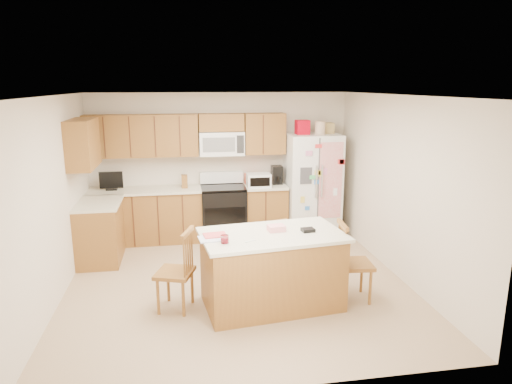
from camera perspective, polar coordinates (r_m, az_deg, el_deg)
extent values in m
plane|color=tan|center=(6.33, -2.32, -11.30)|extent=(4.50, 4.50, 0.00)
cube|color=beige|center=(8.11, -4.41, 3.46)|extent=(4.50, 0.10, 2.50)
cube|color=beige|center=(3.79, 1.84, -8.15)|extent=(4.50, 0.10, 2.50)
cube|color=beige|center=(6.08, -23.99, -1.04)|extent=(0.10, 4.50, 2.50)
cube|color=beige|center=(6.58, 17.42, 0.54)|extent=(0.10, 4.50, 2.50)
cube|color=white|center=(5.75, -2.55, 11.96)|extent=(4.50, 4.50, 0.04)
cube|color=olive|center=(7.99, -13.55, -2.99)|extent=(1.87, 0.60, 0.88)
cube|color=olive|center=(8.10, 1.11, -2.40)|extent=(0.72, 0.60, 0.88)
cube|color=olive|center=(7.33, -18.90, -4.84)|extent=(0.60, 0.95, 0.88)
cube|color=beige|center=(7.87, -13.73, 0.20)|extent=(1.87, 0.64, 0.04)
cube|color=beige|center=(7.98, 1.14, 0.77)|extent=(0.72, 0.64, 0.04)
cube|color=beige|center=(7.21, -19.10, -1.36)|extent=(0.64, 0.95, 0.04)
cube|color=olive|center=(7.86, -14.10, 6.84)|extent=(1.85, 0.33, 0.70)
cube|color=olive|center=(7.97, 1.05, 7.32)|extent=(0.70, 0.33, 0.70)
cube|color=olive|center=(7.85, -4.40, 8.69)|extent=(0.76, 0.33, 0.29)
cube|color=olive|center=(7.07, -20.82, 5.68)|extent=(0.33, 0.95, 0.70)
cube|color=#492315|center=(7.76, -18.45, 6.48)|extent=(0.02, 0.01, 0.66)
cube|color=#492315|center=(7.77, -18.00, -3.76)|extent=(0.02, 0.01, 0.84)
cube|color=#492315|center=(7.71, -15.49, 6.63)|extent=(0.02, 0.01, 0.66)
cube|color=#492315|center=(7.72, -15.06, -3.67)|extent=(0.02, 0.01, 0.84)
cube|color=#492315|center=(7.68, -12.51, 6.78)|extent=(0.02, 0.01, 0.66)
cube|color=#492315|center=(7.69, -12.09, -3.57)|extent=(0.02, 0.01, 0.84)
cube|color=#492315|center=(7.67, -9.50, 6.90)|extent=(0.01, 0.01, 0.66)
cube|color=#492315|center=(7.68, -9.11, -3.46)|extent=(0.01, 0.01, 0.84)
cube|color=#492315|center=(7.80, 0.92, 7.18)|extent=(0.01, 0.01, 0.66)
cube|color=#492315|center=(7.80, 1.24, -3.01)|extent=(0.01, 0.01, 0.84)
cube|color=white|center=(7.86, -4.33, 6.10)|extent=(0.76, 0.38, 0.40)
cube|color=slate|center=(7.67, -4.65, 5.90)|extent=(0.54, 0.01, 0.24)
cube|color=#262626|center=(7.70, -1.96, 5.98)|extent=(0.12, 0.01, 0.30)
cube|color=olive|center=(7.83, -8.92, 1.33)|extent=(0.10, 0.14, 0.22)
cube|color=black|center=(7.95, -17.57, 0.31)|extent=(0.18, 0.12, 0.02)
cube|color=black|center=(7.92, -17.65, 1.44)|extent=(0.38, 0.03, 0.28)
cube|color=red|center=(8.01, -0.10, 1.63)|extent=(0.35, 0.22, 0.18)
cube|color=white|center=(7.79, 0.32, 1.48)|extent=(0.40, 0.28, 0.23)
cube|color=black|center=(7.65, 0.50, 1.26)|extent=(0.34, 0.01, 0.15)
cube|color=black|center=(8.04, 2.61, 2.17)|extent=(0.18, 0.22, 0.32)
cylinder|color=black|center=(7.99, 2.71, 1.58)|extent=(0.12, 0.12, 0.12)
cube|color=black|center=(7.98, -4.09, -2.67)|extent=(0.76, 0.64, 0.88)
cube|color=black|center=(7.68, -3.86, -3.47)|extent=(0.68, 0.01, 0.42)
cube|color=black|center=(7.87, -4.15, 0.59)|extent=(0.76, 0.64, 0.03)
cube|color=white|center=(8.09, -4.34, 1.85)|extent=(0.76, 0.10, 0.20)
cube|color=white|center=(8.11, 7.00, 0.87)|extent=(0.90, 0.75, 1.80)
cube|color=#4C4C4C|center=(7.75, 7.79, 0.27)|extent=(0.02, 0.01, 1.75)
cube|color=silver|center=(7.68, 7.53, 1.31)|extent=(0.02, 0.03, 0.55)
cube|color=silver|center=(7.71, 8.24, 1.33)|extent=(0.02, 0.03, 0.55)
cube|color=#3F3F44|center=(7.64, 6.28, 2.04)|extent=(0.20, 0.01, 0.28)
cube|color=#D84C59|center=(7.78, 9.24, 1.40)|extent=(0.42, 0.01, 1.30)
cube|color=#B20014|center=(7.89, 5.81, 8.07)|extent=(0.22, 0.22, 0.24)
cylinder|color=beige|center=(7.93, 8.01, 7.96)|extent=(0.18, 0.18, 0.22)
cube|color=tan|center=(8.11, 8.96, 7.90)|extent=(0.18, 0.20, 0.18)
cube|color=olive|center=(5.59, 1.99, -9.83)|extent=(1.69, 1.08, 0.88)
cube|color=beige|center=(5.43, 2.03, -5.37)|extent=(1.78, 1.17, 0.04)
cylinder|color=#B20014|center=(5.10, -3.93, -6.06)|extent=(0.08, 0.08, 0.06)
cylinder|color=white|center=(5.09, -3.93, -5.90)|extent=(0.09, 0.09, 0.09)
cube|color=pink|center=(5.50, 2.55, -4.52)|extent=(0.22, 0.17, 0.07)
cube|color=black|center=(5.51, 6.51, -4.73)|extent=(0.16, 0.14, 0.04)
cube|color=white|center=(5.24, -5.52, -5.82)|extent=(0.33, 0.27, 0.01)
cube|color=#D84C4C|center=(5.31, -5.15, -5.38)|extent=(0.28, 0.23, 0.01)
cylinder|color=white|center=(5.14, -0.70, -6.16)|extent=(0.13, 0.07, 0.01)
cube|color=olive|center=(5.57, -10.13, -9.92)|extent=(0.52, 0.54, 0.05)
cylinder|color=olive|center=(5.86, -10.91, -11.28)|extent=(0.04, 0.04, 0.44)
cylinder|color=olive|center=(5.57, -12.14, -12.72)|extent=(0.04, 0.04, 0.44)
cylinder|color=olive|center=(5.77, -7.99, -11.58)|extent=(0.04, 0.04, 0.44)
cylinder|color=olive|center=(5.47, -9.07, -13.07)|extent=(0.04, 0.04, 0.44)
cylinder|color=olive|center=(5.55, -8.02, -6.95)|extent=(0.02, 0.02, 0.49)
cylinder|color=olive|center=(5.48, -8.26, -7.23)|extent=(0.02, 0.02, 0.49)
cylinder|color=olive|center=(5.42, -8.50, -7.50)|extent=(0.02, 0.02, 0.49)
cylinder|color=olive|center=(5.35, -8.74, -7.79)|extent=(0.02, 0.02, 0.49)
cylinder|color=olive|center=(5.28, -8.99, -8.08)|extent=(0.02, 0.02, 0.49)
cube|color=olive|center=(5.33, -8.59, -5.04)|extent=(0.17, 0.40, 0.05)
cube|color=olive|center=(6.25, 1.59, -7.49)|extent=(0.48, 0.47, 0.04)
cylinder|color=olive|center=(6.51, 2.25, -8.67)|extent=(0.03, 0.03, 0.40)
cylinder|color=olive|center=(6.38, -0.28, -9.15)|extent=(0.03, 0.03, 0.40)
cylinder|color=olive|center=(6.28, 3.46, -9.52)|extent=(0.03, 0.03, 0.40)
cylinder|color=olive|center=(6.15, 0.86, -10.04)|extent=(0.03, 0.03, 0.40)
cylinder|color=olive|center=(6.10, 3.46, -5.63)|extent=(0.02, 0.02, 0.45)
cylinder|color=olive|center=(6.06, 2.88, -5.72)|extent=(0.02, 0.02, 0.45)
cylinder|color=olive|center=(6.03, 2.30, -5.82)|extent=(0.02, 0.02, 0.45)
cylinder|color=olive|center=(6.00, 1.71, -5.92)|extent=(0.02, 0.02, 0.45)
cylinder|color=olive|center=(5.97, 1.12, -6.02)|extent=(0.02, 0.02, 0.45)
cube|color=olive|center=(5.96, 2.32, -3.80)|extent=(0.37, 0.14, 0.05)
cube|color=olive|center=(5.85, 12.24, -8.81)|extent=(0.45, 0.46, 0.05)
cylinder|color=olive|center=(5.84, 14.09, -11.53)|extent=(0.04, 0.04, 0.44)
cylinder|color=olive|center=(6.14, 13.05, -10.20)|extent=(0.04, 0.04, 0.44)
cylinder|color=olive|center=(5.75, 11.12, -11.77)|extent=(0.04, 0.04, 0.44)
cylinder|color=olive|center=(6.06, 10.23, -10.39)|extent=(0.04, 0.04, 0.44)
cylinder|color=olive|center=(5.57, 11.09, -6.96)|extent=(0.02, 0.02, 0.49)
cylinder|color=olive|center=(5.64, 10.89, -6.70)|extent=(0.02, 0.02, 0.49)
cylinder|color=olive|center=(5.71, 10.68, -6.43)|extent=(0.02, 0.02, 0.49)
cylinder|color=olive|center=(5.78, 10.49, -6.18)|extent=(0.02, 0.02, 0.49)
cylinder|color=olive|center=(5.85, 10.29, -5.93)|extent=(0.02, 0.02, 0.49)
cube|color=olive|center=(5.63, 10.79, -4.08)|extent=(0.08, 0.41, 0.05)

